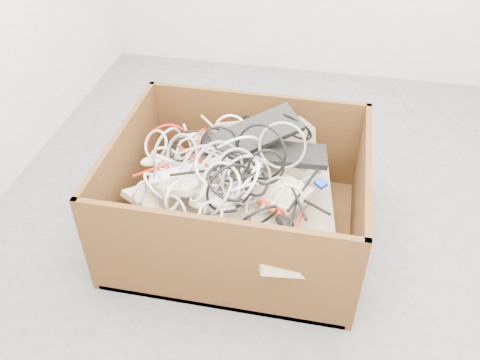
% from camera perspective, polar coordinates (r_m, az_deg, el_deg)
% --- Properties ---
extents(ground, '(3.00, 3.00, 0.00)m').
position_cam_1_polar(ground, '(2.50, 6.66, -3.94)').
color(ground, '#4D4C4F').
rests_on(ground, ground).
extents(cardboard_box, '(1.07, 0.89, 0.50)m').
position_cam_1_polar(cardboard_box, '(2.31, -0.44, -3.40)').
color(cardboard_box, '#3E240F').
rests_on(cardboard_box, ground).
extents(keyboard_pile, '(0.90, 0.94, 0.43)m').
position_cam_1_polar(keyboard_pile, '(2.23, 0.50, -0.47)').
color(keyboard_pile, tan).
rests_on(keyboard_pile, cardboard_box).
extents(mice_scatter, '(0.76, 0.48, 0.19)m').
position_cam_1_polar(mice_scatter, '(2.16, -1.15, 0.55)').
color(mice_scatter, beige).
rests_on(mice_scatter, keyboard_pile).
extents(power_strip_left, '(0.33, 0.14, 0.13)m').
position_cam_1_polar(power_strip_left, '(2.15, -5.91, 0.79)').
color(power_strip_left, silver).
rests_on(power_strip_left, keyboard_pile).
extents(power_strip_right, '(0.29, 0.19, 0.10)m').
position_cam_1_polar(power_strip_right, '(2.09, -4.16, -1.59)').
color(power_strip_right, silver).
rests_on(power_strip_right, keyboard_pile).
extents(vga_plug, '(0.06, 0.06, 0.03)m').
position_cam_1_polar(vga_plug, '(2.16, 9.01, -0.37)').
color(vga_plug, '#0C36C2').
rests_on(vga_plug, keyboard_pile).
extents(cable_tangle, '(0.91, 0.76, 0.43)m').
position_cam_1_polar(cable_tangle, '(2.11, -1.99, 1.56)').
color(cable_tangle, black).
rests_on(cable_tangle, keyboard_pile).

